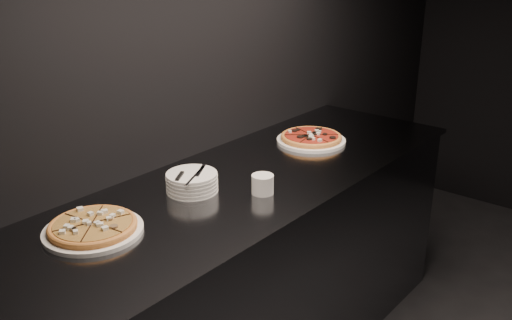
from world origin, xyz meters
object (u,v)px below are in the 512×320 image
Objects in this scene: plate_stack at (192,182)px; ramekin at (263,184)px; pizza_tomato at (311,138)px; counter at (241,279)px; cutlery at (190,174)px; pizza_mushroom at (93,227)px.

plate_stack and ramekin have the same top height.
plate_stack is at bearing -92.24° from pizza_tomato.
ramekin reaches higher than pizza_tomato.
ramekin reaches higher than counter.
cutlery reaches higher than ramekin.
pizza_mushroom is 0.90× the size of pizza_tomato.
plate_stack is (0.01, 0.46, 0.02)m from pizza_mushroom.
counter is 0.77m from pizza_tomato.
cutlery is at bearing -62.38° from plate_stack.
ramekin is (0.22, 0.17, -0.04)m from cutlery.
counter is 7.19× the size of pizza_mushroom.
ramekin is (0.14, -0.03, 0.50)m from counter.
pizza_mushroom is 0.46m from plate_stack.
pizza_mushroom is (-0.10, -0.64, 0.48)m from counter.
counter is 0.81m from pizza_mushroom.
cutlery is (-0.08, -0.20, 0.54)m from counter.
pizza_tomato is 0.78m from plate_stack.
cutlery reaches higher than pizza_mushroom.
cutlery reaches higher than pizza_tomato.
cutlery is (0.02, 0.44, 0.06)m from pizza_mushroom.
pizza_tomato is (-0.06, 0.59, 0.48)m from counter.
cutlery is 2.41× the size of ramekin.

